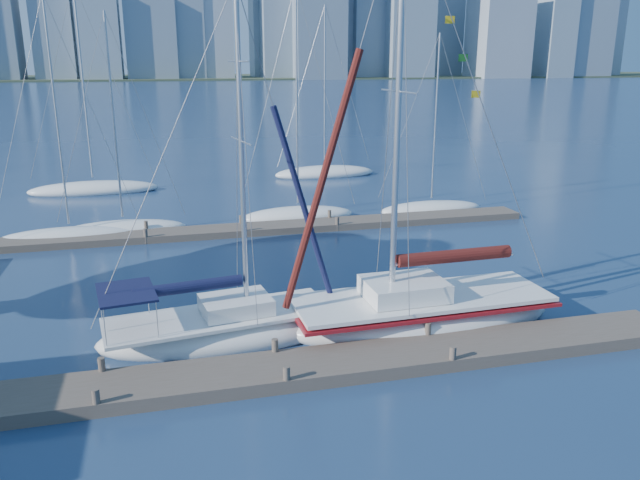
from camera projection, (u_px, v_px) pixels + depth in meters
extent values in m
plane|color=navy|center=(281.00, 377.00, 18.20)|extent=(700.00, 700.00, 0.00)
cube|color=brown|center=(281.00, 371.00, 18.15)|extent=(26.00, 2.00, 0.40)
cube|color=brown|center=(262.00, 229.00, 33.52)|extent=(30.00, 1.80, 0.36)
cube|color=#38472D|center=(163.00, 78.00, 316.11)|extent=(800.00, 100.00, 1.50)
ellipsoid|color=white|center=(221.00, 334.00, 20.49)|extent=(8.18, 3.66, 1.38)
cube|color=white|center=(220.00, 316.00, 20.31)|extent=(7.57, 3.38, 0.11)
cube|color=white|center=(236.00, 305.00, 20.43)|extent=(2.43, 1.97, 0.51)
cylinder|color=silver|center=(242.00, 158.00, 19.22)|extent=(0.17, 0.17, 10.19)
cylinder|color=silver|center=(189.00, 290.00, 19.67)|extent=(3.71, 0.62, 0.09)
cylinder|color=black|center=(189.00, 287.00, 19.65)|extent=(3.46, 0.85, 0.37)
cube|color=black|center=(126.00, 292.00, 18.93)|extent=(1.95, 2.41, 0.07)
ellipsoid|color=white|center=(421.00, 319.00, 21.62)|extent=(9.65, 3.39, 1.68)
cube|color=white|center=(422.00, 298.00, 21.40)|extent=(8.94, 3.12, 0.13)
cube|color=white|center=(404.00, 289.00, 21.12)|extent=(2.74, 2.11, 0.62)
cylinder|color=silver|center=(398.00, 112.00, 19.36)|extent=(0.20, 0.20, 12.47)
cylinder|color=silver|center=(454.00, 259.00, 21.34)|extent=(4.54, 0.23, 0.11)
cylinder|color=#501611|center=(454.00, 256.00, 21.31)|extent=(4.18, 0.56, 0.45)
cube|color=maroon|center=(422.00, 303.00, 21.46)|extent=(9.15, 3.25, 0.11)
ellipsoid|color=white|center=(70.00, 236.00, 32.10)|extent=(7.23, 3.44, 0.94)
cylinder|color=silver|center=(56.00, 113.00, 30.36)|extent=(0.10, 0.10, 11.11)
ellipsoid|color=white|center=(124.00, 230.00, 33.30)|extent=(6.55, 2.09, 1.00)
cylinder|color=silver|center=(114.00, 118.00, 31.67)|extent=(0.11, 0.11, 10.31)
ellipsoid|color=white|center=(298.00, 216.00, 36.18)|extent=(6.86, 3.38, 1.09)
cylinder|color=silver|center=(297.00, 98.00, 34.31)|extent=(0.12, 0.12, 11.83)
ellipsoid|color=white|center=(431.00, 209.00, 37.88)|extent=(6.74, 4.13, 0.99)
cylinder|color=silver|center=(436.00, 118.00, 36.36)|extent=(0.11, 0.11, 9.48)
ellipsoid|color=white|center=(94.00, 190.00, 43.38)|extent=(9.04, 4.62, 1.21)
cylinder|color=silver|center=(83.00, 83.00, 41.38)|extent=(0.13, 0.13, 12.68)
ellipsoid|color=white|center=(325.00, 173.00, 49.58)|extent=(8.32, 3.90, 1.25)
cylinder|color=silver|center=(325.00, 86.00, 47.70)|extent=(0.14, 0.14, 11.71)
cube|color=gray|center=(55.00, 36.00, 289.56)|extent=(14.00, 17.61, 39.31)
cube|color=gray|center=(100.00, 36.00, 272.06)|extent=(17.45, 19.81, 37.84)
cube|color=slate|center=(151.00, 40.00, 279.28)|extent=(21.97, 16.86, 34.62)
cube|color=gray|center=(267.00, 5.00, 304.50)|extent=(16.60, 17.46, 69.02)
cube|color=gray|center=(350.00, 20.00, 306.44)|extent=(13.08, 17.11, 55.59)
cube|color=gray|center=(408.00, 19.00, 298.19)|extent=(21.73, 18.80, 55.15)
cube|color=slate|center=(441.00, 32.00, 334.62)|extent=(18.03, 17.52, 46.56)
cube|color=gray|center=(499.00, 35.00, 310.88)|extent=(25.36, 23.94, 41.58)
cube|color=gray|center=(552.00, 33.00, 317.81)|extent=(14.82, 21.38, 44.19)
cube|color=gray|center=(605.00, 13.00, 346.61)|extent=(16.61, 17.08, 67.42)
cube|color=slate|center=(370.00, 3.00, 302.01)|extent=(19.41, 18.00, 70.49)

